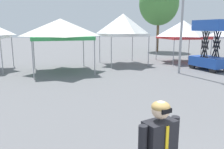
# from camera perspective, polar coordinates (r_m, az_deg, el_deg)

# --- Properties ---
(canopy_tent_left_of_center) EXTENTS (3.68, 3.68, 3.22)m
(canopy_tent_left_of_center) POSITION_cam_1_polar(r_m,az_deg,el_deg) (14.34, -12.70, 11.03)
(canopy_tent_left_of_center) COLOR #9E9EA3
(canopy_tent_left_of_center) RESTS_ON ground
(canopy_tent_behind_left) EXTENTS (3.13, 3.13, 3.68)m
(canopy_tent_behind_left) POSITION_cam_1_polar(r_m,az_deg,el_deg) (16.94, 2.81, 12.27)
(canopy_tent_behind_left) COLOR #9E9EA3
(canopy_tent_behind_left) RESTS_ON ground
(canopy_tent_behind_center) EXTENTS (3.32, 3.32, 3.25)m
(canopy_tent_behind_center) POSITION_cam_1_polar(r_m,az_deg,el_deg) (19.00, 17.41, 10.65)
(canopy_tent_behind_center) COLOR #9E9EA3
(canopy_tent_behind_center) RESTS_ON ground
(scissor_lift) EXTENTS (1.74, 2.49, 3.16)m
(scissor_lift) POSITION_cam_1_polar(r_m,az_deg,el_deg) (15.90, 23.33, 4.66)
(scissor_lift) COLOR black
(scissor_lift) RESTS_ON ground
(tree_behind_tents_left) EXTENTS (4.37, 4.37, 7.77)m
(tree_behind_tents_left) POSITION_cam_1_polar(r_m,az_deg,el_deg) (26.99, 11.65, 17.02)
(tree_behind_tents_left) COLOR brown
(tree_behind_tents_left) RESTS_ON ground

